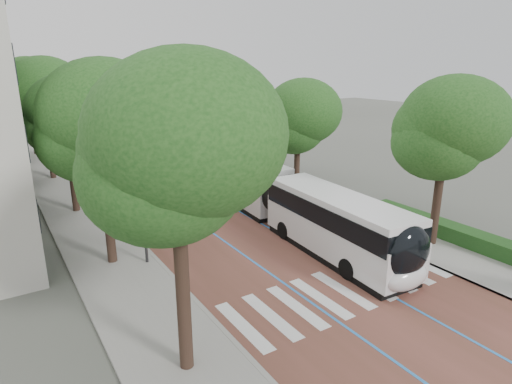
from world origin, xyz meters
TOP-DOWN VIEW (x-y plane):
  - ground at (0.00, 0.00)m, footprint 160.00×160.00m
  - road at (0.00, 40.00)m, footprint 11.00×140.00m
  - sidewalk_left at (-7.50, 40.00)m, footprint 4.00×140.00m
  - sidewalk_right at (7.50, 40.00)m, footprint 4.00×140.00m
  - kerb_left at (-5.60, 40.00)m, footprint 0.20×140.00m
  - kerb_right at (5.60, 40.00)m, footprint 0.20×140.00m
  - zebra_crossing at (0.20, 1.00)m, footprint 10.55×3.60m
  - lane_line_left at (-1.60, 40.00)m, footprint 0.12×126.00m
  - lane_line_right at (1.60, 40.00)m, footprint 0.12×126.00m
  - hedge at (9.10, 0.00)m, footprint 1.20×14.00m
  - streetlight_far at (6.62, 22.00)m, footprint 1.82×0.20m
  - lamp_post_left at (-6.10, 8.00)m, footprint 0.14×0.14m
  - trees_left at (-7.50, 25.58)m, footprint 6.40×60.56m
  - trees_right at (7.70, 21.87)m, footprint 5.64×47.40m
  - lead_bus at (2.60, 7.65)m, footprint 3.60×18.51m
  - bus_queued_0 at (2.18, 23.65)m, footprint 2.62×12.42m
  - bus_queued_1 at (2.03, 37.29)m, footprint 2.59×12.41m

SIDE VIEW (x-z plane):
  - ground at x=0.00m, z-range 0.00..0.00m
  - road at x=0.00m, z-range 0.00..0.02m
  - lane_line_left at x=-1.60m, z-range 0.02..0.03m
  - lane_line_right at x=1.60m, z-range 0.02..0.03m
  - zebra_crossing at x=0.20m, z-range 0.02..0.03m
  - sidewalk_left at x=-7.50m, z-range 0.00..0.12m
  - sidewalk_right at x=7.50m, z-range 0.00..0.12m
  - kerb_left at x=-5.60m, z-range -0.01..0.13m
  - kerb_right at x=5.60m, z-range -0.01..0.13m
  - hedge at x=9.10m, z-range 0.12..0.92m
  - bus_queued_0 at x=2.18m, z-range 0.02..3.22m
  - bus_queued_1 at x=2.03m, z-range 0.02..3.22m
  - lead_bus at x=2.60m, z-range 0.03..3.23m
  - lamp_post_left at x=-6.10m, z-range 0.12..8.12m
  - streetlight_far at x=6.62m, z-range 0.82..8.82m
  - trees_right at x=7.70m, z-range 1.56..9.94m
  - trees_left at x=-7.50m, z-range 1.93..11.51m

